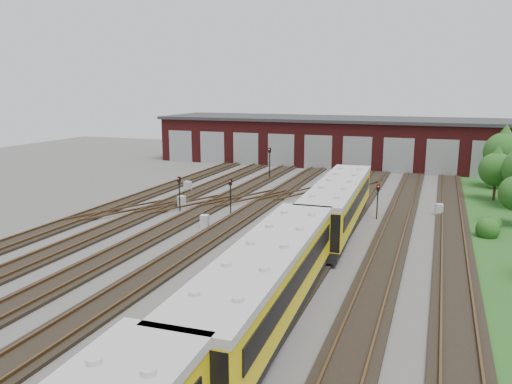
% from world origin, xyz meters
% --- Properties ---
extents(ground, '(120.00, 120.00, 0.00)m').
position_xyz_m(ground, '(0.00, 0.00, 0.00)').
color(ground, '#4C4946').
rests_on(ground, ground).
extents(track_network, '(30.40, 70.00, 0.33)m').
position_xyz_m(track_network, '(-0.17, 0.59, 0.11)').
color(track_network, black).
rests_on(track_network, ground).
extents(maintenance_shed, '(51.00, 12.50, 6.35)m').
position_xyz_m(maintenance_shed, '(-0.01, 39.97, 3.20)').
color(maintenance_shed, '#521415').
rests_on(maintenance_shed, ground).
extents(metro_train, '(3.54, 48.42, 3.37)m').
position_xyz_m(metro_train, '(6.00, -9.27, 2.06)').
color(metro_train, black).
rests_on(metro_train, ground).
extents(signal_mast_0, '(0.27, 0.25, 2.93)m').
position_xyz_m(signal_mast_0, '(-3.49, 8.81, 1.90)').
color(signal_mast_0, black).
rests_on(signal_mast_0, ground).
extents(signal_mast_1, '(0.28, 0.27, 3.02)m').
position_xyz_m(signal_mast_1, '(-7.79, 7.84, 1.94)').
color(signal_mast_1, black).
rests_on(signal_mast_1, ground).
extents(signal_mast_2, '(0.31, 0.29, 3.72)m').
position_xyz_m(signal_mast_2, '(-5.36, 24.47, 2.37)').
color(signal_mast_2, black).
rests_on(signal_mast_2, ground).
extents(signal_mast_3, '(0.25, 0.24, 2.84)m').
position_xyz_m(signal_mast_3, '(8.30, 11.14, 1.83)').
color(signal_mast_3, black).
rests_on(signal_mast_3, ground).
extents(relay_cabinet_0, '(0.73, 0.67, 1.01)m').
position_xyz_m(relay_cabinet_0, '(-8.39, 9.27, 0.50)').
color(relay_cabinet_0, '#B6B9BB').
rests_on(relay_cabinet_0, ground).
extents(relay_cabinet_1, '(0.76, 0.67, 1.09)m').
position_xyz_m(relay_cabinet_1, '(-11.02, 15.37, 0.54)').
color(relay_cabinet_1, '#B6B9BB').
rests_on(relay_cabinet_1, ground).
extents(relay_cabinet_2, '(0.65, 0.57, 0.99)m').
position_xyz_m(relay_cabinet_2, '(-3.58, 4.04, 0.49)').
color(relay_cabinet_2, '#B6B9BB').
rests_on(relay_cabinet_2, ground).
extents(relay_cabinet_3, '(0.79, 0.71, 1.13)m').
position_xyz_m(relay_cabinet_3, '(3.01, 16.11, 0.57)').
color(relay_cabinet_3, '#B6B9BB').
rests_on(relay_cabinet_3, ground).
extents(relay_cabinet_4, '(0.69, 0.63, 0.96)m').
position_xyz_m(relay_cabinet_4, '(12.99, 14.21, 0.48)').
color(relay_cabinet_4, '#B6B9BB').
rests_on(relay_cabinet_4, ground).
extents(tree_0, '(4.09, 4.09, 6.77)m').
position_xyz_m(tree_0, '(18.97, 28.22, 4.35)').
color(tree_0, black).
rests_on(tree_0, ground).
extents(tree_1, '(3.14, 3.14, 5.21)m').
position_xyz_m(tree_1, '(17.76, 21.74, 3.35)').
color(tree_1, black).
rests_on(tree_1, ground).
extents(bush_0, '(1.27, 1.27, 1.27)m').
position_xyz_m(bush_0, '(16.78, 11.03, 0.63)').
color(bush_0, '#134112').
rests_on(bush_0, ground).
extents(bush_1, '(1.64, 1.64, 1.64)m').
position_xyz_m(bush_1, '(16.28, 8.81, 0.82)').
color(bush_1, '#134112').
rests_on(bush_1, ground).
extents(bush_2, '(1.30, 1.30, 1.30)m').
position_xyz_m(bush_2, '(18.18, 27.93, 0.65)').
color(bush_2, '#134112').
rests_on(bush_2, ground).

